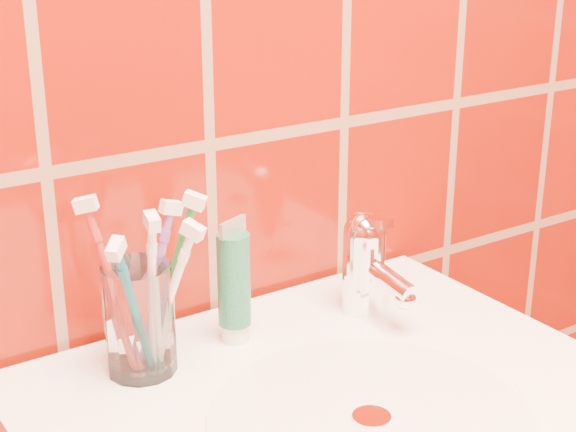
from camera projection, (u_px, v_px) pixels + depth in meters
glass_tumbler at (139, 319)px, 0.87m from camera, size 0.08×0.08×0.11m
toothpaste_tube at (234, 285)px, 0.92m from camera, size 0.04×0.03×0.14m
faucet at (366, 260)px, 0.99m from camera, size 0.05×0.11×0.12m
toothbrush_0 at (154, 285)px, 0.88m from camera, size 0.08×0.07×0.18m
toothbrush_1 at (152, 296)px, 0.84m from camera, size 0.05×0.10×0.19m
toothbrush_2 at (114, 290)px, 0.85m from camera, size 0.11×0.10×0.20m
toothbrush_3 at (169, 298)px, 0.85m from camera, size 0.11×0.14×0.19m
toothbrush_4 at (169, 284)px, 0.86m from camera, size 0.13×0.13×0.20m
toothbrush_5 at (135, 311)px, 0.83m from camera, size 0.14×0.14×0.19m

